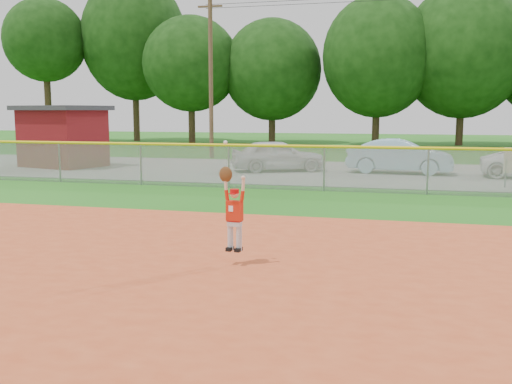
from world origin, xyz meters
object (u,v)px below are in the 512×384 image
car_white_a (278,155)px  ballplayer (233,209)px  utility_shed (63,136)px  car_blue (400,156)px

car_white_a → ballplayer: size_ratio=2.17×
car_white_a → utility_shed: bearing=68.7°
car_white_a → car_blue: (5.25, 0.40, 0.02)m
car_white_a → ballplayer: (2.50, -15.46, 0.27)m
car_blue → utility_shed: bearing=97.8°
ballplayer → car_white_a: bearing=99.2°
car_white_a → ballplayer: bearing=165.5°
car_blue → utility_shed: utility_shed is taller
utility_shed → ballplayer: bearing=-49.3°
utility_shed → car_white_a: bearing=2.4°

